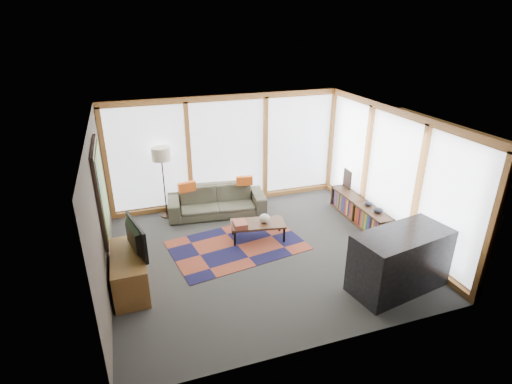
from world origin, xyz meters
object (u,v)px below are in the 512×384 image
object	(u,v)px
tv_console	(130,271)
floor_lamp	(164,183)
bookshelf	(359,212)
sofa	(217,201)
television	(131,238)
bar_counter	(400,261)
coffee_table	(258,231)

from	to	relation	value
tv_console	floor_lamp	bearing A→B (deg)	70.44
bookshelf	tv_console	bearing A→B (deg)	-170.06
sofa	television	xyz separation A→B (m)	(-1.90, -2.20, 0.59)
bookshelf	television	bearing A→B (deg)	-170.26
sofa	tv_console	size ratio (longest dim) A/B	1.69
bar_counter	floor_lamp	bearing A→B (deg)	120.36
floor_lamp	bar_counter	size ratio (longest dim) A/B	1.00
sofa	bar_counter	distance (m)	4.24
sofa	bookshelf	world-z (taller)	sofa
tv_console	television	size ratio (longest dim) A/B	1.38
floor_lamp	bookshelf	xyz separation A→B (m)	(3.98, -1.63, -0.57)
coffee_table	sofa	bearing A→B (deg)	111.00
tv_console	bar_counter	size ratio (longest dim) A/B	0.79
floor_lamp	bar_counter	distance (m)	5.10
coffee_table	bookshelf	distance (m)	2.35
bar_counter	tv_console	bearing A→B (deg)	151.58
floor_lamp	tv_console	xyz separation A→B (m)	(-0.88, -2.49, -0.49)
tv_console	bar_counter	world-z (taller)	bar_counter
coffee_table	tv_console	size ratio (longest dim) A/B	0.83
sofa	tv_console	world-z (taller)	tv_console
bookshelf	tv_console	world-z (taller)	tv_console
tv_console	coffee_table	bearing A→B (deg)	19.02
sofa	bar_counter	bearing A→B (deg)	-52.13
floor_lamp	bar_counter	bearing A→B (deg)	-49.54
sofa	coffee_table	world-z (taller)	sofa
sofa	floor_lamp	xyz separation A→B (m)	(-1.11, 0.25, 0.49)
floor_lamp	tv_console	bearing A→B (deg)	-109.56
bookshelf	tv_console	distance (m)	4.94
floor_lamp	bookshelf	bearing A→B (deg)	-22.34
television	sofa	bearing A→B (deg)	-54.43
coffee_table	bar_counter	distance (m)	2.82
floor_lamp	tv_console	world-z (taller)	floor_lamp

